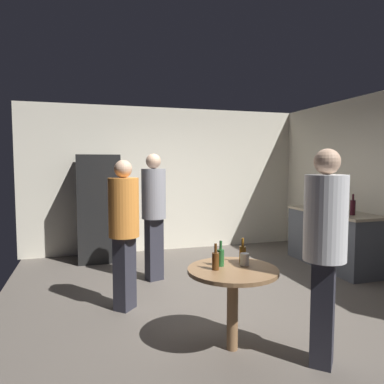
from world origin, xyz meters
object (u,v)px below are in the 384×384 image
at_px(wine_bottle_on_counter, 353,207).
at_px(beer_bottle_brown, 216,260).
at_px(plastic_cup_white, 245,259).
at_px(person_in_orange_shirt, 124,223).
at_px(beer_bottle_green, 221,257).
at_px(foreground_table, 233,280).
at_px(person_in_white_shirt, 325,240).
at_px(refrigerator, 99,208).
at_px(beer_bottle_on_counter, 343,207).
at_px(beer_bottle_amber, 243,254).
at_px(person_in_gray_shirt, 154,206).
at_px(kettle, 321,205).

height_order(wine_bottle_on_counter, beer_bottle_brown, wine_bottle_on_counter).
relative_size(plastic_cup_white, person_in_orange_shirt, 0.06).
bearing_deg(beer_bottle_green, plastic_cup_white, -10.64).
bearing_deg(foreground_table, person_in_white_shirt, -35.37).
xyz_separation_m(refrigerator, plastic_cup_white, (1.15, -3.38, -0.11)).
xyz_separation_m(beer_bottle_on_counter, beer_bottle_green, (-2.68, -1.68, -0.17)).
distance_m(beer_bottle_amber, person_in_gray_shirt, 2.03).
relative_size(wine_bottle_on_counter, person_in_orange_shirt, 0.18).
bearing_deg(wine_bottle_on_counter, kettle, 89.73).
xyz_separation_m(person_in_orange_shirt, person_in_gray_shirt, (0.52, 0.93, 0.06)).
height_order(foreground_table, beer_bottle_brown, beer_bottle_brown).
bearing_deg(kettle, wine_bottle_on_counter, -90.27).
xyz_separation_m(person_in_orange_shirt, person_in_white_shirt, (1.43, -1.62, 0.05)).
relative_size(beer_bottle_green, plastic_cup_white, 2.09).
relative_size(refrigerator, person_in_orange_shirt, 1.06).
height_order(kettle, person_in_white_shirt, person_in_white_shirt).
xyz_separation_m(beer_bottle_on_counter, beer_bottle_brown, (-2.76, -1.77, -0.17)).
bearing_deg(person_in_orange_shirt, beer_bottle_amber, -4.43).
relative_size(beer_bottle_on_counter, person_in_white_shirt, 0.13).
xyz_separation_m(beer_bottle_green, person_in_white_shirt, (0.69, -0.54, 0.22)).
bearing_deg(refrigerator, wine_bottle_on_counter, -29.13).
bearing_deg(plastic_cup_white, person_in_gray_shirt, 102.18).
height_order(foreground_table, beer_bottle_amber, beer_bottle_amber).
relative_size(beer_bottle_brown, beer_bottle_green, 1.00).
height_order(wine_bottle_on_counter, plastic_cup_white, wine_bottle_on_counter).
relative_size(beer_bottle_on_counter, beer_bottle_amber, 1.00).
height_order(wine_bottle_on_counter, beer_bottle_on_counter, wine_bottle_on_counter).
xyz_separation_m(kettle, wine_bottle_on_counter, (-0.00, -0.74, 0.05)).
bearing_deg(wine_bottle_on_counter, person_in_white_shirt, -135.07).
distance_m(wine_bottle_on_counter, person_in_orange_shirt, 3.36).
bearing_deg(kettle, beer_bottle_green, -141.01).
height_order(plastic_cup_white, person_in_orange_shirt, person_in_orange_shirt).
bearing_deg(person_in_gray_shirt, beer_bottle_green, -11.96).
xyz_separation_m(beer_bottle_brown, person_in_gray_shirt, (-0.14, 2.11, 0.24)).
relative_size(foreground_table, beer_bottle_brown, 3.48).
xyz_separation_m(refrigerator, person_in_gray_shirt, (0.70, -1.33, 0.15)).
bearing_deg(plastic_cup_white, wine_bottle_on_counter, 30.62).
height_order(wine_bottle_on_counter, person_in_orange_shirt, person_in_orange_shirt).
bearing_deg(kettle, person_in_white_shirt, -125.92).
relative_size(kettle, beer_bottle_brown, 1.06).
height_order(beer_bottle_amber, plastic_cup_white, beer_bottle_amber).
xyz_separation_m(beer_bottle_on_counter, person_in_gray_shirt, (-2.90, 0.33, 0.07)).
bearing_deg(beer_bottle_amber, refrigerator, 109.57).
distance_m(beer_bottle_brown, beer_bottle_green, 0.13).
xyz_separation_m(wine_bottle_on_counter, beer_bottle_green, (-2.60, -1.37, -0.20)).
height_order(beer_bottle_on_counter, person_in_white_shirt, person_in_white_shirt).
relative_size(beer_bottle_on_counter, foreground_table, 0.29).
bearing_deg(beer_bottle_brown, beer_bottle_on_counter, 32.71).
distance_m(refrigerator, beer_bottle_green, 3.47).
distance_m(wine_bottle_on_counter, beer_bottle_green, 2.95).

